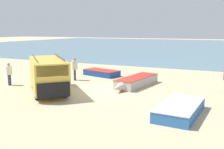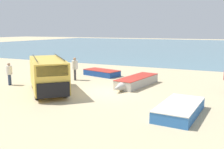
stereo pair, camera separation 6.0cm
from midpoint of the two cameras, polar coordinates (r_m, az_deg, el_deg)
name	(u,v)px [view 1 (the left image)]	position (r m, az deg, el deg)	size (l,w,h in m)	color
ground_plane	(103,92)	(16.97, -2.15, -3.83)	(200.00, 200.00, 0.00)	tan
sea_water	(199,46)	(67.23, 18.46, 5.90)	(120.00, 80.00, 0.01)	slate
parked_van	(48,74)	(17.19, -13.86, 0.10)	(5.01, 5.04, 2.28)	gold
fishing_rowboat_0	(181,108)	(13.00, 14.56, -7.17)	(1.90, 4.50, 0.55)	#2D66AD
fishing_rowboat_1	(101,73)	(22.96, -2.56, 0.42)	(3.92, 2.25, 0.51)	navy
fishing_rowboat_2	(136,82)	(18.70, 5.07, -1.55)	(2.00, 5.18, 0.66)	#ADA89E
fisherman_1	(75,67)	(20.93, -8.21, 1.70)	(0.48, 0.48, 1.81)	#38383D
fisherman_3	(9,72)	(20.28, -21.59, 0.53)	(0.43, 0.43, 1.62)	navy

